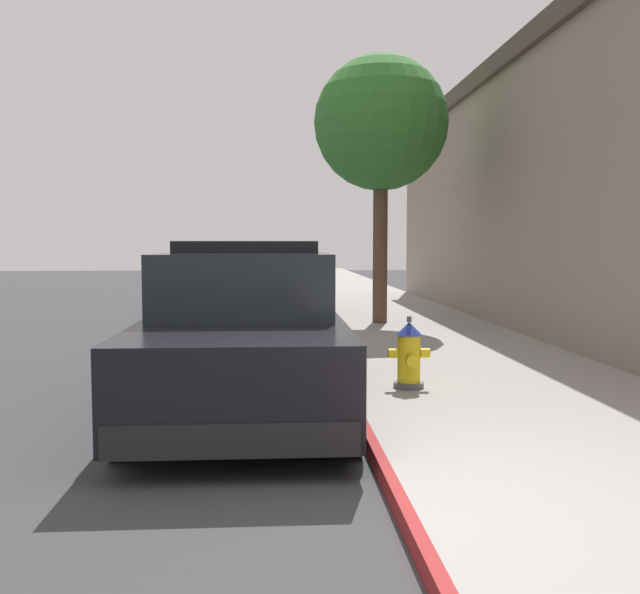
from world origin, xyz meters
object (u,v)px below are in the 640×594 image
at_px(fire_hydrant, 409,355).
at_px(parked_car_silver_ahead, 256,287).
at_px(police_cruiser, 245,333).
at_px(street_tree, 381,125).

bearing_deg(fire_hydrant, parked_car_silver_ahead, 103.55).
relative_size(police_cruiser, parked_car_silver_ahead, 1.00).
height_order(police_cruiser, street_tree, street_tree).
distance_m(parked_car_silver_ahead, street_tree, 4.20).
distance_m(police_cruiser, fire_hydrant, 1.74).
relative_size(fire_hydrant, street_tree, 0.15).
bearing_deg(street_tree, police_cruiser, -110.23).
xyz_separation_m(parked_car_silver_ahead, street_tree, (2.43, -1.30, 3.17)).
bearing_deg(street_tree, parked_car_silver_ahead, 151.86).
distance_m(police_cruiser, parked_car_silver_ahead, 7.63).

